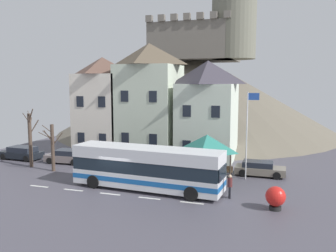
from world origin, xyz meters
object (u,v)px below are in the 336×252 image
object	(u,v)px
parked_car_01	(133,160)
flagpole	(248,129)
parked_car_04	(194,163)
pedestrian_02	(203,174)
bare_tree_00	(30,139)
pedestrian_00	(224,177)
hilltop_castle	(197,91)
bare_tree_01	(53,147)
parked_car_02	(67,156)
transit_bus	(147,168)
parked_car_00	(260,169)
townhouse_01	(149,100)
pedestrian_01	(230,185)
harbour_buoy	(276,197)
parked_car_03	(21,153)
townhouse_00	(103,106)
bus_shelter	(207,144)
townhouse_02	(207,111)
public_bench	(224,171)

from	to	relation	value
parked_car_01	flagpole	distance (m)	11.22
parked_car_04	pedestrian_02	world-z (taller)	pedestrian_02
bare_tree_00	pedestrian_00	bearing A→B (deg)	-3.68
flagpole	hilltop_castle	bearing A→B (deg)	111.67
bare_tree_00	bare_tree_01	world-z (taller)	bare_tree_00
parked_car_02	flagpole	size ratio (longest dim) A/B	0.57
hilltop_castle	transit_bus	size ratio (longest dim) A/B	3.75
pedestrian_02	flagpole	size ratio (longest dim) A/B	0.23
parked_car_00	pedestrian_02	distance (m)	5.98
townhouse_01	bare_tree_00	distance (m)	12.35
parked_car_04	hilltop_castle	bearing A→B (deg)	103.61
hilltop_castle	pedestrian_00	distance (m)	31.12
parked_car_04	bare_tree_00	world-z (taller)	bare_tree_00
transit_bus	pedestrian_01	distance (m)	6.14
hilltop_castle	harbour_buoy	world-z (taller)	hilltop_castle
pedestrian_00	bare_tree_00	xyz separation A→B (m)	(-18.26, 1.18, 1.84)
hilltop_castle	parked_car_03	xyz separation A→B (m)	(-12.33, -25.69, -5.82)
hilltop_castle	parked_car_02	xyz separation A→B (m)	(-6.93, -25.69, -5.82)
townhouse_00	transit_bus	bearing A→B (deg)	-49.42
hilltop_castle	bus_shelter	xyz separation A→B (m)	(7.42, -27.81, -3.39)
townhouse_02	parked_car_02	xyz separation A→B (m)	(-12.75, -5.64, -4.34)
parked_car_00	bare_tree_01	xyz separation A→B (m)	(-17.60, -4.08, 1.59)
hilltop_castle	bare_tree_00	xyz separation A→B (m)	(-9.20, -28.06, -3.80)
pedestrian_00	bare_tree_01	xyz separation A→B (m)	(-15.31, 0.43, 1.37)
hilltop_castle	bare_tree_01	xyz separation A→B (m)	(-6.25, -28.81, -4.27)
parked_car_00	parked_car_01	distance (m)	11.55
townhouse_00	pedestrian_01	xyz separation A→B (m)	(15.50, -11.05, -4.32)
townhouse_00	public_bench	distance (m)	16.02
pedestrian_01	bare_tree_01	world-z (taller)	bare_tree_01
bus_shelter	parked_car_04	size ratio (longest dim) A/B	0.90
hilltop_castle	pedestrian_01	xyz separation A→B (m)	(9.78, -31.38, -5.52)
pedestrian_02	public_bench	size ratio (longest dim) A/B	1.16
public_bench	bare_tree_00	distance (m)	17.98
parked_car_01	bare_tree_01	world-z (taller)	bare_tree_01
parked_car_02	bare_tree_00	xyz separation A→B (m)	(-2.27, -2.37, 2.02)
bus_shelter	townhouse_01	bearing A→B (deg)	135.14
hilltop_castle	pedestrian_00	bearing A→B (deg)	-72.78
townhouse_01	transit_bus	xyz separation A→B (m)	(4.10, -11.29, -4.35)
parked_car_02	parked_car_03	size ratio (longest dim) A/B	0.90
townhouse_01	townhouse_02	bearing A→B (deg)	-0.43
pedestrian_01	harbour_buoy	distance (m)	3.32
flagpole	harbour_buoy	world-z (taller)	flagpole
hilltop_castle	bus_shelter	size ratio (longest dim) A/B	11.39
townhouse_00	bus_shelter	xyz separation A→B (m)	(13.14, -7.48, -2.19)
pedestrian_02	bus_shelter	bearing A→B (deg)	90.31
harbour_buoy	bare_tree_00	bearing A→B (deg)	167.98
harbour_buoy	townhouse_01	bearing A→B (deg)	136.08
bus_shelter	flagpole	distance (m)	3.56
parked_car_00	pedestrian_02	world-z (taller)	pedestrian_02
townhouse_00	transit_bus	distance (m)	14.89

